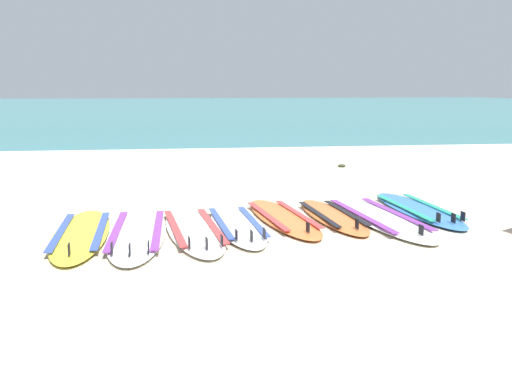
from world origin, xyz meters
name	(u,v)px	position (x,y,z in m)	size (l,w,h in m)	color
ground_plane	(234,217)	(0.00, 0.00, 0.00)	(80.00, 80.00, 0.00)	#C1B599
sea	(188,107)	(0.00, 35.58, 0.05)	(80.00, 60.00, 0.10)	teal
wave_foam_strip	(208,154)	(0.00, 6.27, 0.06)	(80.00, 1.37, 0.11)	white
surfboard_0	(81,234)	(-1.76, -0.72, 0.04)	(0.70, 2.37, 0.18)	yellow
surfboard_1	(137,232)	(-1.15, -0.76, 0.04)	(0.62, 2.48, 0.18)	white
surfboard_2	(194,229)	(-0.53, -0.69, 0.04)	(0.86, 2.40, 0.18)	white
surfboard_3	(237,225)	(-0.02, -0.56, 0.04)	(0.70, 2.17, 0.18)	white
surfboard_4	(282,217)	(0.57, -0.26, 0.04)	(0.86, 2.27, 0.18)	orange
surfboard_5	(332,216)	(1.20, -0.27, 0.04)	(0.67, 2.04, 0.18)	orange
surfboard_6	(378,217)	(1.76, -0.39, 0.04)	(0.92, 2.65, 0.18)	white
surfboard_7	(418,209)	(2.42, -0.05, 0.04)	(0.68, 2.29, 0.18)	#3875CC
seaweed_clump_near_shoreline	(342,166)	(2.61, 4.10, 0.03)	(0.16, 0.13, 0.06)	#2D381E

